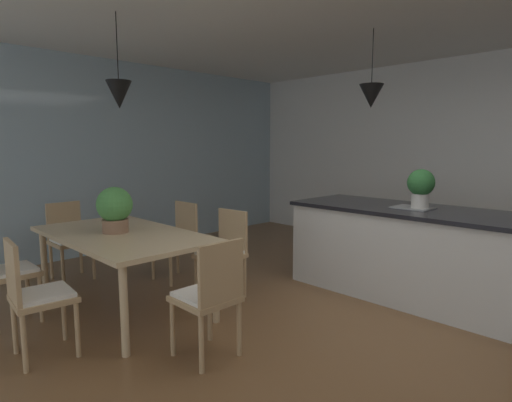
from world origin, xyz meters
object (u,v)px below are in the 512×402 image
chair_far_right (224,251)px  chair_far_left (177,238)px  chair_kitchen_end (210,294)px  potted_plant_on_island (421,186)px  kitchen_island (404,250)px  chair_near_left (4,270)px  chair_window_end (69,238)px  dining_table (122,239)px  chair_near_right (35,294)px  potted_plant_on_table (115,208)px

chair_far_right → chair_far_left: (-0.81, 0.00, 0.00)m
chair_kitchen_end → chair_far_left: size_ratio=1.00×
potted_plant_on_island → kitchen_island: bearing=180.0°
chair_near_left → chair_far_left: (-0.00, 1.74, 0.00)m
chair_window_end → dining_table: bearing=0.0°
chair_window_end → chair_far_left: 1.23m
chair_near_left → potted_plant_on_island: (2.18, 3.09, 0.65)m
chair_near_left → chair_far_right: 1.92m
chair_near_right → chair_far_left: same height
chair_near_left → potted_plant_on_table: potted_plant_on_table is taller
chair_near_right → chair_window_end: 1.89m
dining_table → potted_plant_on_table: potted_plant_on_table is taller
chair_kitchen_end → chair_window_end: (-2.55, -0.00, 0.00)m
chair_kitchen_end → potted_plant_on_island: potted_plant_on_island is taller
chair_window_end → chair_far_left: (0.87, 0.87, 0.00)m
chair_near_left → potted_plant_on_island: potted_plant_on_island is taller
chair_near_left → chair_far_right: same height
potted_plant_on_island → dining_table: bearing=-128.7°
chair_near_left → potted_plant_on_table: bearing=67.2°
chair_far_left → potted_plant_on_table: 1.08m
dining_table → chair_near_right: chair_near_right is taller
chair_kitchen_end → kitchen_island: 2.25m
chair_window_end → chair_near_left: size_ratio=1.00×
chair_kitchen_end → potted_plant_on_table: (-1.33, -0.03, 0.48)m
chair_kitchen_end → chair_window_end: size_ratio=1.00×
chair_far_left → dining_table: bearing=-64.8°
dining_table → chair_near_right: 0.98m
chair_near_right → potted_plant_on_table: potted_plant_on_table is taller
chair_near_left → dining_table: bearing=64.9°
chair_near_right → potted_plant_on_table: size_ratio=2.08×
kitchen_island → potted_plant_on_table: bearing=-127.0°
chair_near_left → chair_far_left: same height
chair_window_end → potted_plant_on_island: size_ratio=2.24×
chair_near_right → potted_plant_on_island: (1.37, 3.09, 0.65)m
dining_table → chair_far_left: 0.98m
chair_far_right → potted_plant_on_island: size_ratio=2.24×
chair_window_end → potted_plant_on_table: potted_plant_on_table is taller
chair_kitchen_end → potted_plant_on_table: bearing=-178.6°
chair_near_right → chair_far_right: 1.74m
chair_near_left → chair_far_right: (0.81, 1.74, 0.00)m
chair_near_left → kitchen_island: bearing=56.4°
chair_kitchen_end → chair_near_right: bearing=-135.1°
chair_far_right → chair_kitchen_end: bearing=-44.9°
chair_kitchen_end → potted_plant_on_island: (0.50, 2.22, 0.65)m
potted_plant_on_island → potted_plant_on_table: size_ratio=0.93×
chair_far_right → chair_near_right: bearing=-90.0°
chair_near_right → chair_kitchen_end: size_ratio=1.00×
chair_window_end → chair_far_left: bearing=45.2°
chair_near_right → chair_far_left: (-0.81, 1.74, 0.00)m
chair_kitchen_end → chair_near_left: 1.90m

